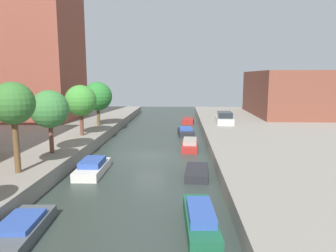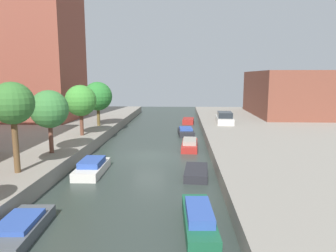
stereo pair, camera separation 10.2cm
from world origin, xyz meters
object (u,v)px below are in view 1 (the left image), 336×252
object	(u,v)px
street_tree_4	(98,96)
moored_boat_right_2	(197,173)
street_tree_1	(13,104)
street_tree_2	(50,109)
street_tree_3	(81,101)
moored_boat_right_4	(186,132)
parked_car	(224,118)
moored_boat_right_5	(188,121)
low_block_right	(288,93)
moored_boat_right_3	(190,144)
moored_boat_left_1	(21,229)
moored_boat_left_2	(93,167)
moored_boat_right_1	(200,220)
apartment_tower_far	(32,8)

from	to	relation	value
street_tree_4	moored_boat_right_2	distance (m)	18.33
street_tree_1	street_tree_2	bearing A→B (deg)	90.00
street_tree_1	street_tree_4	world-z (taller)	street_tree_1
street_tree_3	moored_boat_right_4	size ratio (longest dim) A/B	1.20
parked_car	moored_boat_right_5	size ratio (longest dim) A/B	1.53
low_block_right	street_tree_4	size ratio (longest dim) A/B	3.17
street_tree_4	street_tree_1	bearing A→B (deg)	-90.00
street_tree_3	moored_boat_right_2	distance (m)	14.18
low_block_right	moored_boat_right_4	xyz separation A→B (m)	(-14.90, -11.22, -3.78)
moored_boat_right_3	moored_boat_right_4	bearing A→B (deg)	92.60
moored_boat_left_1	moored_boat_left_2	size ratio (longest dim) A/B	0.97
street_tree_4	moored_boat_right_1	world-z (taller)	street_tree_4
street_tree_4	moored_boat_right_3	world-z (taller)	street_tree_4
apartment_tower_far	moored_boat_left_1	distance (m)	33.48
moored_boat_left_1	moored_boat_right_1	size ratio (longest dim) A/B	0.87
moored_boat_right_1	moored_boat_right_5	distance (m)	30.48
low_block_right	moored_boat_right_5	xyz separation A→B (m)	(-14.49, -2.61, -3.78)
street_tree_1	apartment_tower_far	bearing A→B (deg)	112.42
street_tree_3	moored_boat_right_1	bearing A→B (deg)	-57.13
moored_boat_left_1	moored_boat_right_1	distance (m)	7.46
moored_boat_right_4	moored_boat_right_3	bearing A→B (deg)	-87.40
low_block_right	moored_boat_left_2	size ratio (longest dim) A/B	3.80
street_tree_2	moored_boat_left_2	bearing A→B (deg)	-24.37
street_tree_4	moored_boat_left_1	world-z (taller)	street_tree_4
street_tree_1	moored_boat_left_1	bearing A→B (deg)	-61.36
street_tree_2	moored_boat_right_3	world-z (taller)	street_tree_2
street_tree_1	moored_boat_left_1	size ratio (longest dim) A/B	1.31
street_tree_1	moored_boat_left_2	world-z (taller)	street_tree_1
moored_boat_right_3	apartment_tower_far	bearing A→B (deg)	149.05
street_tree_3	street_tree_2	bearing A→B (deg)	-90.00
apartment_tower_far	moored_boat_right_5	size ratio (longest dim) A/B	8.89
apartment_tower_far	moored_boat_left_2	world-z (taller)	apartment_tower_far
apartment_tower_far	moored_boat_right_1	distance (m)	36.13
moored_boat_right_2	moored_boat_left_1	bearing A→B (deg)	-133.54
moored_boat_right_3	street_tree_4	bearing A→B (deg)	147.28
apartment_tower_far	moored_boat_right_2	size ratio (longest dim) A/B	8.45
street_tree_4	moored_boat_left_1	xyz separation A→B (m)	(2.85, -22.50, -3.99)
low_block_right	parked_car	xyz separation A→B (m)	(-10.29, -8.76, -2.56)
moored_boat_right_1	street_tree_4	bearing A→B (deg)	115.34
apartment_tower_far	moored_boat_right_1	bearing A→B (deg)	-53.94
street_tree_1	street_tree_3	distance (m)	11.51
apartment_tower_far	parked_car	size ratio (longest dim) A/B	5.82
moored_boat_right_4	moored_boat_right_5	distance (m)	8.62
moored_boat_right_2	moored_boat_right_5	xyz separation A→B (m)	(-0.17, 23.32, 0.08)
street_tree_1	moored_boat_left_2	size ratio (longest dim) A/B	1.27
apartment_tower_far	street_tree_4	distance (m)	14.96
parked_car	moored_boat_right_5	xyz separation A→B (m)	(-4.20, 6.15, -1.22)
apartment_tower_far	moored_boat_left_2	size ratio (longest dim) A/B	6.79
apartment_tower_far	moored_boat_left_1	size ratio (longest dim) A/B	6.98
moored_boat_right_4	moored_boat_right_1	bearing A→B (deg)	-88.96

